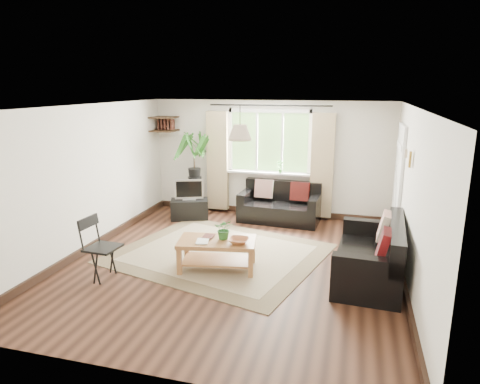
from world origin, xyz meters
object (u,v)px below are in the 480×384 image
(sofa_back, at_px, (280,203))
(tv_stand, at_px, (190,209))
(sofa_right, at_px, (369,252))
(coffee_table, at_px, (217,255))
(folding_chair, at_px, (103,249))
(palm_stand, at_px, (195,174))

(sofa_back, distance_m, tv_stand, 1.86)
(sofa_back, xyz_separation_m, sofa_right, (1.69, -2.30, 0.04))
(sofa_back, xyz_separation_m, coffee_table, (-0.49, -2.56, -0.14))
(coffee_table, relative_size, folding_chair, 1.26)
(tv_stand, xyz_separation_m, folding_chair, (-0.12, -2.97, 0.25))
(sofa_right, bearing_deg, sofa_back, -140.19)
(tv_stand, xyz_separation_m, palm_stand, (-0.02, 0.37, 0.67))
(sofa_back, bearing_deg, palm_stand, -178.14)
(sofa_back, height_order, tv_stand, sofa_back)
(sofa_back, distance_m, folding_chair, 3.81)
(sofa_back, bearing_deg, tv_stand, -166.63)
(coffee_table, distance_m, palm_stand, 3.01)
(tv_stand, relative_size, palm_stand, 0.43)
(sofa_back, distance_m, sofa_right, 2.86)
(sofa_back, distance_m, coffee_table, 2.61)
(sofa_right, height_order, tv_stand, sofa_right)
(palm_stand, bearing_deg, sofa_right, -33.73)
(folding_chair, bearing_deg, tv_stand, 1.24)
(folding_chair, bearing_deg, palm_stand, 1.75)
(coffee_table, bearing_deg, sofa_back, 79.21)
(tv_stand, height_order, folding_chair, folding_chair)
(tv_stand, bearing_deg, coffee_table, -79.82)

